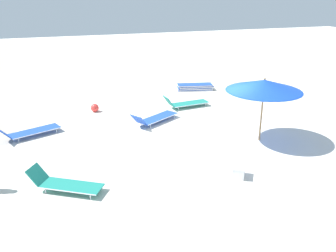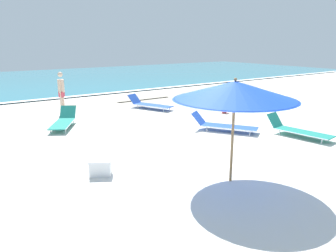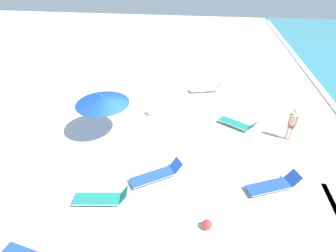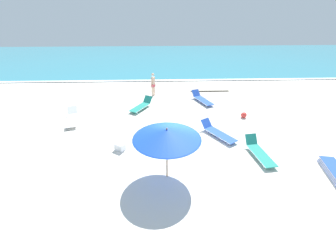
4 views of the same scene
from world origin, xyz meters
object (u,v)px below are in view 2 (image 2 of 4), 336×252
sun_lounger_near_water_right (64,121)px  beach_ball (224,109)px  cooler_box (101,167)px  sun_lounger_beside_umbrella (149,104)px  beach_umbrella (235,91)px  sun_lounger_near_water_left (223,125)px  sun_lounger_under_umbrella (297,130)px  beachgoer_wading_adult (61,90)px

sun_lounger_near_water_right → beach_ball: bearing=16.8°
cooler_box → sun_lounger_near_water_right: bearing=113.9°
sun_lounger_beside_umbrella → sun_lounger_near_water_right: size_ratio=1.11×
beach_ball → cooler_box: 7.92m
beach_umbrella → sun_lounger_near_water_left: 4.59m
sun_lounger_under_umbrella → sun_lounger_beside_umbrella: (-1.56, 6.64, -0.01)m
sun_lounger_near_water_left → sun_lounger_under_umbrella: bearing=-83.3°
sun_lounger_near_water_right → beachgoer_wading_adult: (0.76, 2.46, 0.78)m
sun_lounger_under_umbrella → beachgoer_wading_adult: 9.57m
sun_lounger_near_water_left → cooler_box: bearing=160.2°
sun_lounger_under_umbrella → sun_lounger_near_water_right: 8.12m
beach_umbrella → beachgoer_wading_adult: beach_umbrella is taller
sun_lounger_beside_umbrella → beachgoer_wading_adult: bearing=135.7°
sun_lounger_under_umbrella → cooler_box: size_ratio=3.55×
sun_lounger_beside_umbrella → sun_lounger_near_water_left: sun_lounger_near_water_left is taller
beach_umbrella → beach_ball: 7.47m
sun_lounger_under_umbrella → sun_lounger_beside_umbrella: sun_lounger_under_umbrella is taller
sun_lounger_beside_umbrella → beach_ball: bearing=-73.4°
beachgoer_wading_adult → sun_lounger_under_umbrella: bearing=-112.2°
sun_lounger_under_umbrella → sun_lounger_near_water_left: (-1.53, 1.87, -0.01)m
sun_lounger_beside_umbrella → cooler_box: size_ratio=3.72×
beach_umbrella → sun_lounger_beside_umbrella: 8.58m
sun_lounger_near_water_left → sun_lounger_near_water_right: (-4.35, 3.73, 0.01)m
beachgoer_wading_adult → cooler_box: size_ratio=2.89×
beachgoer_wading_adult → beach_ball: (5.74, -4.06, -0.82)m
beach_ball → cooler_box: (-7.20, -3.28, 0.01)m
beach_umbrella → sun_lounger_under_umbrella: bearing=16.2°
beachgoer_wading_adult → sun_lounger_near_water_right: bearing=-161.7°
beach_umbrella → beachgoer_wading_adult: (-0.77, 9.32, -1.03)m
sun_lounger_near_water_right → cooler_box: (-0.71, -4.88, -0.03)m
cooler_box → sun_lounger_near_water_left: bearing=45.0°
sun_lounger_beside_umbrella → sun_lounger_under_umbrella: bearing=-99.6°
beach_umbrella → sun_lounger_under_umbrella: (4.36, 1.27, -1.81)m
beach_umbrella → sun_lounger_near_water_right: beach_umbrella is taller
sun_lounger_near_water_left → cooler_box: size_ratio=3.63×
sun_lounger_beside_umbrella → beach_umbrella: bearing=-132.3°
sun_lounger_under_umbrella → beach_ball: sun_lounger_under_umbrella is taller
sun_lounger_beside_umbrella → sun_lounger_near_water_right: (-4.32, -1.05, 0.01)m
sun_lounger_under_umbrella → sun_lounger_beside_umbrella: 6.83m
beachgoer_wading_adult → cooler_box: beachgoer_wading_adult is taller
beach_umbrella → sun_lounger_beside_umbrella: beach_umbrella is taller
sun_lounger_under_umbrella → beach_ball: (0.62, 3.99, -0.04)m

